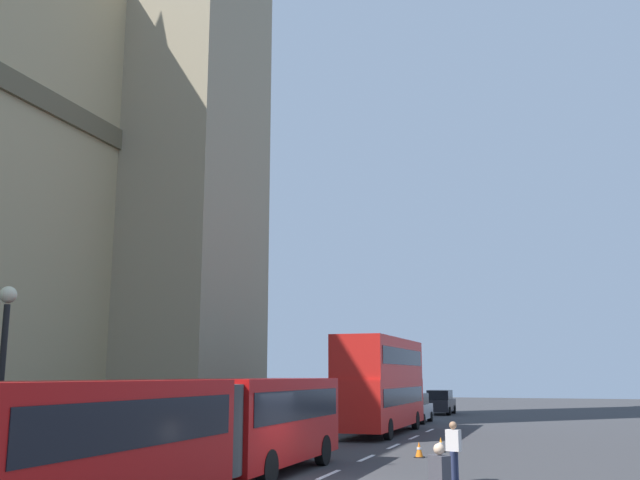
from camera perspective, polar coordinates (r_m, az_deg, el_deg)
The scene contains 9 objects.
lane_centre_marking at distance 22.67m, azimuth 0.69°, elevation -18.54°, with size 39.00×0.16×0.01m.
articulated_bus at distance 18.82m, azimuth -9.98°, elevation -14.62°, with size 16.72×2.54×2.90m.
double_decker_bus at distance 37.91m, azimuth 5.00°, elevation -11.33°, with size 10.76×2.54×4.90m.
sedan_lead at distance 46.77m, azimuth 7.62°, elevation -13.39°, with size 4.40×1.86×1.85m.
sedan_trailing at distance 56.90m, azimuth 9.77°, elevation -12.87°, with size 4.40×1.86×1.85m.
traffic_cone_west at distance 27.43m, azimuth 8.06°, elevation -16.52°, with size 0.36×0.36×0.58m.
traffic_cone_middle at distance 29.43m, azimuth 9.80°, elevation -16.08°, with size 0.36×0.36×0.58m.
street_lamp at distance 19.75m, azimuth -24.47°, elevation -9.83°, with size 0.44×0.44×5.27m.
pedestrian_by_kerb at distance 21.38m, azimuth 10.82°, elevation -16.36°, with size 0.35×0.45×1.69m.
Camera 1 is at (-18.98, -6.83, 3.01)m, focal length 39.36 mm.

